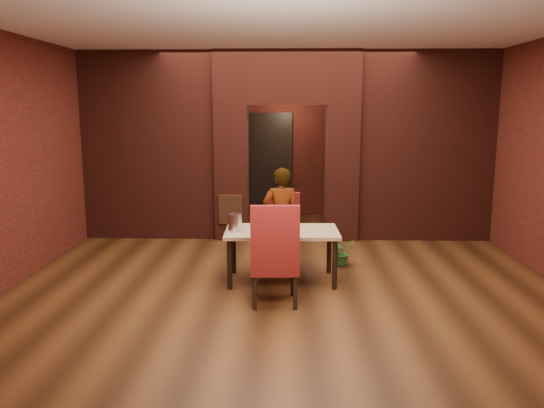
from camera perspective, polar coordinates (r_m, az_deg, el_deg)
The scene contains 24 objects.
floor at distance 7.47m, azimuth 1.48°, elevation -7.25°, with size 8.00×8.00×0.00m, color #4D2B13.
ceiling at distance 7.19m, azimuth 1.61°, elevation 17.87°, with size 7.00×8.00×0.04m, color silver.
wall_back at distance 11.14m, azimuth 1.61°, elevation 6.93°, with size 7.00×0.04×3.20m, color maroon.
wall_front at distance 3.19m, azimuth 1.31°, elevation -1.49°, with size 7.00×0.04×3.20m, color maroon.
wall_left at distance 7.97m, azimuth -24.59°, elevation 4.67°, with size 0.04×8.00×3.20m, color maroon.
pillar_left at distance 9.24m, azimuth -4.34°, elevation 3.41°, with size 0.55×0.55×2.30m, color maroon.
pillar_right at distance 9.24m, azimuth 7.48°, elevation 3.35°, with size 0.55×0.55×2.30m, color maroon.
lintel at distance 9.14m, azimuth 1.62°, elevation 13.41°, with size 2.45×0.55×0.90m, color maroon.
wing_wall_left at distance 9.45m, azimuth -12.97°, elevation 6.08°, with size 2.27×0.35×3.20m, color maroon.
wing_wall_right at distance 9.44m, azimuth 16.15°, elevation 5.93°, with size 2.27×0.35×3.20m, color maroon.
vent_panel at distance 9.04m, azimuth -4.48°, elevation -0.59°, with size 0.40×0.03×0.50m, color #9F532E.
rear_door at distance 11.14m, azimuth -0.47°, elevation 4.09°, with size 0.90×0.08×2.10m, color black.
rear_door_frame at distance 11.10m, azimuth -0.48°, elevation 4.07°, with size 1.02×0.04×2.22m, color black.
dining_table at distance 6.99m, azimuth 1.06°, elevation -5.55°, with size 1.46×0.82×0.69m, color tan.
chair_far at distance 7.63m, azimuth 1.13°, elevation -2.83°, with size 0.47×0.47×1.04m, color maroon.
chair_near at distance 6.15m, azimuth 0.26°, elevation -5.29°, with size 0.55×0.55×1.20m, color maroon.
person_seated at distance 7.55m, azimuth 0.98°, elevation -1.45°, with size 0.52×0.34×1.43m, color white.
wine_glass_a at distance 7.03m, azimuth 0.38°, elevation -1.79°, with size 0.08×0.08×0.19m, color white, non-canonical shape.
wine_glass_b at distance 6.98m, azimuth 2.15°, elevation -1.73°, with size 0.09×0.09×0.23m, color silver, non-canonical shape.
wine_glass_c at distance 6.85m, azimuth 2.17°, elevation -2.07°, with size 0.08×0.08×0.20m, color silver, non-canonical shape.
tasting_sheet at distance 6.83m, azimuth -0.43°, elevation -2.95°, with size 0.33×0.24×0.00m, color silver.
wine_bucket at distance 6.86m, azimuth -4.00°, elevation -1.98°, with size 0.18×0.18×0.22m, color silver.
water_bottle at distance 7.01m, azimuth -1.95°, elevation -1.51°, with size 0.06×0.06×0.27m, color white.
potted_plant at distance 7.77m, azimuth 7.51°, elevation -5.14°, with size 0.35×0.31×0.39m, color #2F6B2D.
Camera 1 is at (0.02, -7.12, 2.25)m, focal length 35.00 mm.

